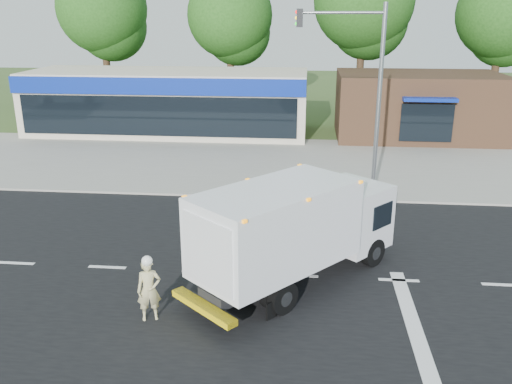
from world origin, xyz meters
TOP-DOWN VIEW (x-y plane):
  - ground at (0.00, 0.00)m, footprint 120.00×120.00m
  - road_asphalt at (0.00, 0.00)m, footprint 60.00×14.00m
  - sidewalk at (0.00, 8.20)m, footprint 60.00×2.40m
  - parking_apron at (0.00, 14.00)m, footprint 60.00×9.00m
  - lane_markings at (1.35, -1.35)m, footprint 55.20×7.00m
  - ems_box_truck at (-0.14, -0.43)m, footprint 6.32×6.75m
  - emergency_worker at (-3.80, -2.78)m, footprint 0.72×0.59m
  - retail_strip_mall at (-9.00, 19.93)m, footprint 18.00×6.20m
  - brown_storefront at (7.00, 19.98)m, footprint 10.00×6.70m
  - traffic_signal_pole at (2.35, 7.60)m, footprint 3.51×0.25m
  - background_trees at (-0.85, 28.16)m, footprint 36.77×7.39m

SIDE VIEW (x-z plane):
  - ground at x=0.00m, z-range 0.00..0.00m
  - road_asphalt at x=0.00m, z-range -0.01..0.01m
  - parking_apron at x=0.00m, z-range 0.00..0.02m
  - lane_markings at x=1.35m, z-range 0.01..0.02m
  - sidewalk at x=0.00m, z-range 0.00..0.12m
  - emergency_worker at x=-3.80m, z-range -0.02..1.79m
  - ems_box_truck at x=-0.14m, z-range 0.24..3.38m
  - brown_storefront at x=7.00m, z-range 0.00..4.00m
  - retail_strip_mall at x=-9.00m, z-range 0.01..4.01m
  - traffic_signal_pole at x=2.35m, z-range 0.92..8.92m
  - background_trees at x=-0.85m, z-range 1.33..13.43m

